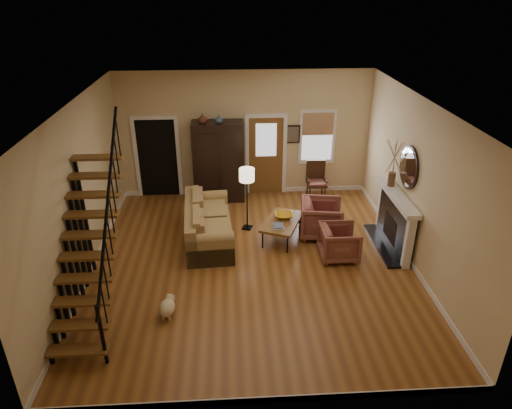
{
  "coord_description": "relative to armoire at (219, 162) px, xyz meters",
  "views": [
    {
      "loc": [
        -0.41,
        -7.92,
        5.27
      ],
      "look_at": [
        0.1,
        0.4,
        1.15
      ],
      "focal_mm": 32.0,
      "sensor_mm": 36.0,
      "label": 1
    }
  ],
  "objects": [
    {
      "name": "room",
      "position": [
        0.29,
        -1.39,
        0.46
      ],
      "size": [
        7.0,
        7.33,
        3.3
      ],
      "color": "brown",
      "rests_on": "ground"
    },
    {
      "name": "sofa",
      "position": [
        -0.22,
        -2.17,
        -0.63
      ],
      "size": [
        1.13,
        2.34,
        0.85
      ],
      "primitive_type": null,
      "rotation": [
        0.0,
        0.0,
        0.07
      ],
      "color": "#9A7C46",
      "rests_on": "ground"
    },
    {
      "name": "floor_lamp",
      "position": [
        0.66,
        -1.68,
        -0.3
      ],
      "size": [
        0.45,
        0.45,
        1.51
      ],
      "primitive_type": null,
      "rotation": [
        0.0,
        0.0,
        -0.36
      ],
      "color": "black",
      "rests_on": "ground"
    },
    {
      "name": "dog",
      "position": [
        -0.86,
        -4.73,
        -0.89
      ],
      "size": [
        0.33,
        0.49,
        0.33
      ],
      "primitive_type": null,
      "rotation": [
        0.0,
        0.0,
        -0.15
      ],
      "color": "beige",
      "rests_on": "ground"
    },
    {
      "name": "coffee_table",
      "position": [
        1.42,
        -2.2,
        -0.82
      ],
      "size": [
        1.12,
        1.38,
        0.46
      ],
      "primitive_type": null,
      "rotation": [
        0.0,
        0.0,
        -0.4
      ],
      "color": "brown",
      "rests_on": "ground"
    },
    {
      "name": "armchair_right",
      "position": [
        2.33,
        -2.09,
        -0.63
      ],
      "size": [
        1.05,
        1.03,
        0.84
      ],
      "primitive_type": "imported",
      "rotation": [
        0.0,
        0.0,
        1.42
      ],
      "color": "maroon",
      "rests_on": "ground"
    },
    {
      "name": "bowl",
      "position": [
        1.47,
        -2.05,
        -0.54
      ],
      "size": [
        0.41,
        0.41,
        0.1
      ],
      "primitive_type": "imported",
      "color": "gold",
      "rests_on": "coffee_table"
    },
    {
      "name": "books",
      "position": [
        1.3,
        -2.5,
        -0.56
      ],
      "size": [
        0.22,
        0.3,
        0.06
      ],
      "primitive_type": null,
      "color": "beige",
      "rests_on": "coffee_table"
    },
    {
      "name": "vase_a",
      "position": [
        -0.35,
        -0.1,
        1.17
      ],
      "size": [
        0.24,
        0.24,
        0.25
      ],
      "primitive_type": "imported",
      "color": "#4C2619",
      "rests_on": "armoire"
    },
    {
      "name": "fireplace",
      "position": [
        3.83,
        -2.65,
        -0.31
      ],
      "size": [
        0.33,
        1.95,
        2.3
      ],
      "color": "black",
      "rests_on": "ground"
    },
    {
      "name": "side_chair",
      "position": [
        2.55,
        -0.2,
        -0.54
      ],
      "size": [
        0.54,
        0.54,
        1.02
      ],
      "primitive_type": null,
      "color": "#372111",
      "rests_on": "ground"
    },
    {
      "name": "vase_b",
      "position": [
        0.05,
        -0.1,
        1.16
      ],
      "size": [
        0.2,
        0.2,
        0.21
      ],
      "primitive_type": "imported",
      "color": "#334C60",
      "rests_on": "armoire"
    },
    {
      "name": "staircase",
      "position": [
        -2.08,
        -4.45,
        0.55
      ],
      "size": [
        0.94,
        2.8,
        3.2
      ],
      "primitive_type": null,
      "color": "brown",
      "rests_on": "ground"
    },
    {
      "name": "armoire",
      "position": [
        0.0,
        0.0,
        0.0
      ],
      "size": [
        1.3,
        0.6,
        2.1
      ],
      "primitive_type": null,
      "color": "black",
      "rests_on": "ground"
    },
    {
      "name": "armchair_left",
      "position": [
        2.52,
        -3.04,
        -0.69
      ],
      "size": [
        0.79,
        0.77,
        0.72
      ],
      "primitive_type": "imported",
      "rotation": [
        0.0,
        0.0,
        1.57
      ],
      "color": "maroon",
      "rests_on": "ground"
    }
  ]
}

